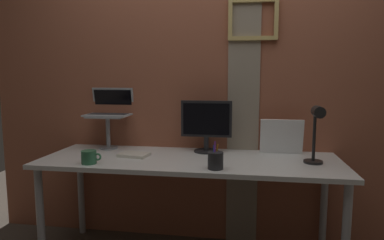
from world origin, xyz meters
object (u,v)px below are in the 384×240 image
(monitor, at_px, (206,122))
(pen_cup, at_px, (215,160))
(laptop, at_px, (110,108))
(whiteboard_panel, at_px, (282,137))
(desk_lamp, at_px, (316,129))
(coffee_mug, at_px, (89,157))

(monitor, distance_m, pen_cup, 0.50)
(laptop, bearing_deg, monitor, -4.65)
(monitor, height_order, whiteboard_panel, monitor)
(desk_lamp, bearing_deg, whiteboard_panel, 120.84)
(coffee_mug, bearing_deg, laptop, 96.84)
(desk_lamp, distance_m, pen_cup, 0.66)
(monitor, bearing_deg, desk_lamp, -20.76)
(monitor, bearing_deg, whiteboard_panel, 2.64)
(laptop, xyz_separation_m, pen_cup, (0.87, -0.52, -0.26))
(whiteboard_panel, xyz_separation_m, desk_lamp, (0.18, -0.30, 0.11))
(whiteboard_panel, relative_size, pen_cup, 1.79)
(monitor, bearing_deg, laptop, 175.35)
(whiteboard_panel, bearing_deg, desk_lamp, -59.16)
(whiteboard_panel, distance_m, coffee_mug, 1.33)
(laptop, xyz_separation_m, coffee_mug, (0.06, -0.52, -0.27))
(monitor, xyz_separation_m, laptop, (-0.76, 0.06, 0.09))
(pen_cup, bearing_deg, whiteboard_panel, 48.24)
(laptop, bearing_deg, desk_lamp, -12.72)
(pen_cup, bearing_deg, desk_lamp, 17.00)
(whiteboard_panel, distance_m, pen_cup, 0.65)
(laptop, distance_m, coffee_mug, 0.59)
(desk_lamp, distance_m, coffee_mug, 1.44)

